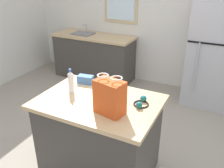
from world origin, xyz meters
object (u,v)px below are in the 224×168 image
(ear_defenders, at_px, (141,103))
(shopping_bag, at_px, (110,97))
(refrigerator, at_px, (216,52))
(small_box, at_px, (85,79))
(bottle, at_px, (71,82))
(kitchen_island, at_px, (99,136))

(ear_defenders, bearing_deg, shopping_bag, -127.51)
(refrigerator, distance_m, shopping_bag, 2.42)
(refrigerator, relative_size, small_box, 10.12)
(refrigerator, height_order, small_box, refrigerator)
(shopping_bag, relative_size, bottle, 1.37)
(small_box, bearing_deg, refrigerator, 57.26)
(shopping_bag, distance_m, small_box, 0.70)
(ear_defenders, bearing_deg, small_box, 166.24)
(shopping_bag, relative_size, ear_defenders, 1.80)
(shopping_bag, xyz_separation_m, ear_defenders, (0.20, 0.26, -0.14))
(kitchen_island, xyz_separation_m, shopping_bag, (0.21, -0.16, 0.59))
(refrigerator, xyz_separation_m, ear_defenders, (-0.47, -2.06, 0.02))
(small_box, bearing_deg, shopping_bag, -39.55)
(small_box, relative_size, bottle, 0.66)
(shopping_bag, xyz_separation_m, bottle, (-0.54, 0.18, -0.04))
(refrigerator, relative_size, shopping_bag, 4.88)
(bottle, xyz_separation_m, ear_defenders, (0.74, 0.08, -0.10))
(refrigerator, bearing_deg, ear_defenders, -102.93)
(kitchen_island, relative_size, ear_defenders, 5.99)
(kitchen_island, relative_size, refrigerator, 0.68)
(kitchen_island, xyz_separation_m, refrigerator, (0.88, 2.16, 0.43))
(kitchen_island, height_order, bottle, bottle)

